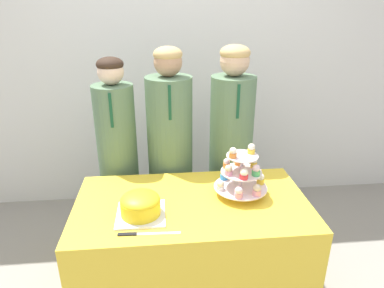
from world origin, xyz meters
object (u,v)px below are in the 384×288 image
at_px(cake_knife, 139,234).
at_px(cupcake_stand, 241,174).
at_px(student_1, 171,164).
at_px(student_2, 230,160).
at_px(student_0, 119,169).
at_px(round_cake, 140,204).

xyz_separation_m(cake_knife, cupcake_stand, (0.57, 0.32, 0.13)).
xyz_separation_m(cupcake_stand, student_1, (-0.39, 0.50, -0.16)).
relative_size(student_1, student_2, 1.00).
bearing_deg(student_0, cupcake_stand, -33.83).
xyz_separation_m(cake_knife, student_0, (-0.17, 0.82, -0.05)).
bearing_deg(student_1, round_cake, -105.44).
bearing_deg(student_1, student_0, -180.00).
relative_size(round_cake, cupcake_stand, 0.83).
relative_size(student_0, student_2, 0.96).
relative_size(cake_knife, cupcake_stand, 0.99).
distance_m(student_0, student_1, 0.36).
height_order(student_1, student_2, student_2).
bearing_deg(student_0, student_2, 0.00).
height_order(round_cake, cupcake_stand, cupcake_stand).
bearing_deg(cupcake_stand, round_cake, -164.65).
bearing_deg(student_1, cake_knife, -102.83).
bearing_deg(cake_knife, student_1, 79.70).
bearing_deg(student_0, cake_knife, -77.96).
distance_m(round_cake, student_1, 0.69).
relative_size(round_cake, cake_knife, 0.84).
bearing_deg(cake_knife, cupcake_stand, 31.68).
bearing_deg(student_2, cake_knife, -126.90).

